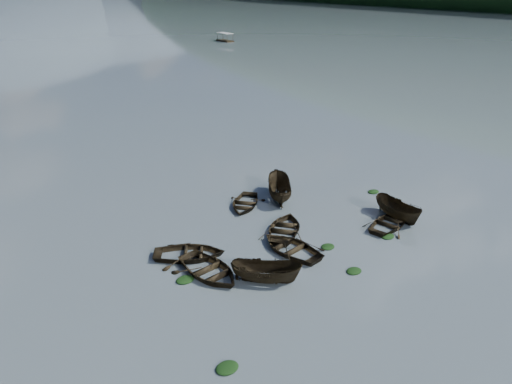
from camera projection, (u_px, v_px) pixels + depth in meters
ground_plane at (377, 289)px, 29.42m from camera, size 2400.00×2400.00×0.00m
rowboat_0 at (209, 274)px, 30.83m from camera, size 3.95×5.21×1.02m
rowboat_1 at (285, 232)px, 35.87m from camera, size 5.70×5.53×0.96m
rowboat_2 at (266, 282)px, 30.10m from camera, size 4.26×4.19×1.68m
rowboat_3 at (291, 251)px, 33.40m from camera, size 3.95×5.09×0.97m
rowboat_4 at (390, 226)px, 36.73m from camera, size 4.86×3.91×0.89m
rowboat_5 at (397, 218)px, 37.85m from camera, size 2.18×4.59×1.71m
rowboat_6 at (190, 257)px, 32.69m from camera, size 5.73×5.35×0.97m
rowboat_7 at (245, 206)px, 39.86m from camera, size 5.12×5.04×0.87m
rowboat_8 at (279, 198)px, 41.19m from camera, size 4.29×5.15×1.91m
weed_clump_0 at (227, 369)px, 23.48m from camera, size 1.15×0.94×0.25m
weed_clump_1 at (274, 241)px, 34.62m from camera, size 0.90×0.72×0.20m
weed_clump_2 at (354, 272)px, 31.11m from camera, size 1.04×0.83×0.23m
weed_clump_3 at (328, 247)px, 33.86m from camera, size 0.99×0.84×0.22m
weed_clump_4 at (388, 237)px, 35.19m from camera, size 1.06×0.84×0.22m
weed_clump_5 at (185, 281)px, 30.21m from camera, size 1.14×0.92×0.24m
weed_clump_6 at (262, 267)px, 31.62m from camera, size 1.10×0.91×0.23m
weed_clump_7 at (373, 192)px, 42.35m from camera, size 1.04×0.83×0.23m
pontoon_right at (225, 41)px, 135.17m from camera, size 2.33×5.51×2.10m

